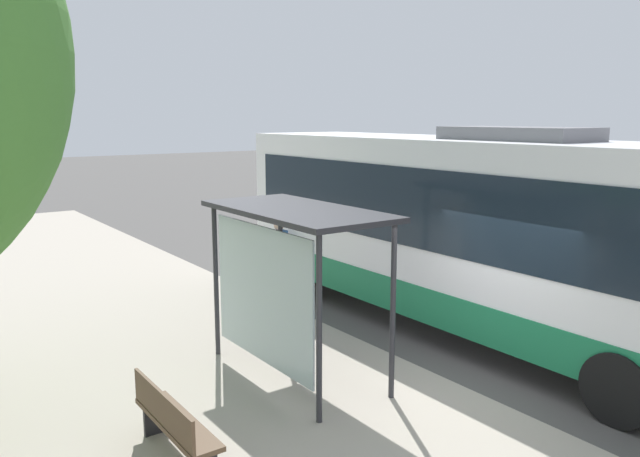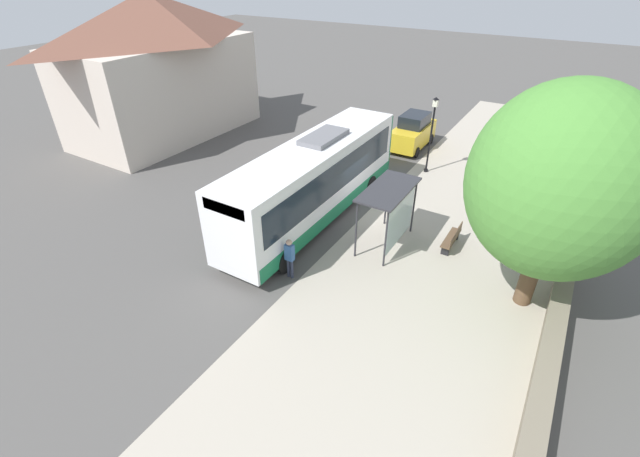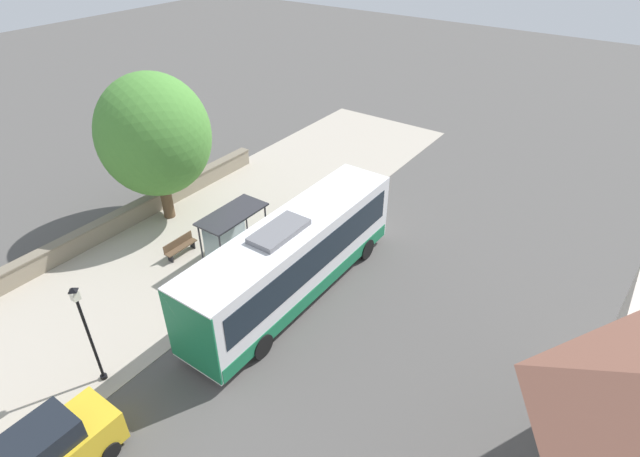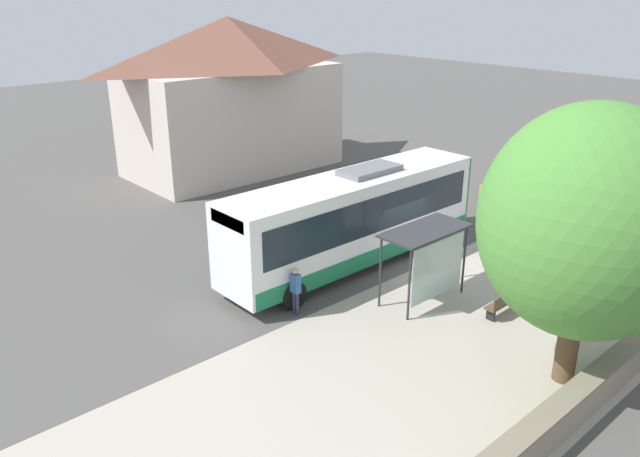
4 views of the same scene
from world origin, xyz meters
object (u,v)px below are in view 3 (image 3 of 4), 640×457
Objects in this scene: street_lamp_near at (86,327)px; bus_shelter at (230,221)px; bus at (294,257)px; parked_car_behind_bus at (47,456)px; bench at (180,246)px; pedestrian at (322,220)px; shade_tree at (154,135)px.

bus_shelter is at bearing 97.83° from street_lamp_near.
street_lamp_near is (-2.76, -7.64, 0.54)m from bus.
street_lamp_near is (1.09, -7.90, 0.36)m from bus_shelter.
bench is at bearing 119.61° from parked_car_behind_bus.
parked_car_behind_bus is at bearing -60.39° from bench.
bus is at bearing -3.96° from bus_shelter.
parked_car_behind_bus is at bearing -86.76° from pedestrian.
shade_tree reaches higher than bus.
pedestrian is 9.22m from shade_tree.
bus is 9.84m from shade_tree.
bus_shelter is 0.42× the size of shade_tree.
street_lamp_near is at bearing -95.82° from pedestrian.
street_lamp_near is 11.15m from shade_tree.
pedestrian is at bearing 110.19° from bus.
street_lamp_near is (3.47, -6.70, 2.04)m from bench.
bus is 3.51× the size of bus_shelter.
bus is 2.86× the size of parked_car_behind_bus.
street_lamp_near is at bearing 124.17° from parked_car_behind_bus.
parked_car_behind_bus is (0.84, -14.87, 0.03)m from pedestrian.
parked_car_behind_bus is (5.52, -9.72, 0.56)m from bench.
bus_shelter is at bearing -120.17° from pedestrian.
street_lamp_near is at bearing -109.85° from bus.
bench is at bearing -32.28° from shade_tree.
bus is 2.69× the size of street_lamp_near.
bus_shelter reaches higher than parked_car_behind_bus.
bus is 6.64× the size of bench.
pedestrian is at bearing 59.83° from bus_shelter.
bus is 3.86m from bus_shelter.
shade_tree is 1.94× the size of parked_car_behind_bus.
pedestrian is 12.01m from street_lamp_near.
street_lamp_near is at bearing -62.59° from bench.
parked_car_behind_bus reaches higher than pedestrian.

